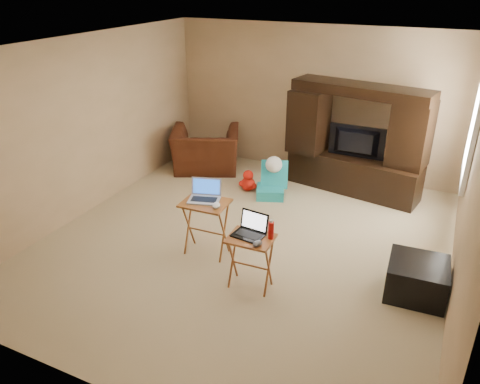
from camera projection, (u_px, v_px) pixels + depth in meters
The scene contains 22 objects.
floor at pixel (246, 240), 6.22m from camera, with size 5.50×5.50×0.00m, color beige.
ceiling at pixel (248, 46), 5.15m from camera, with size 5.50×5.50×0.00m, color silver.
wall_back at pixel (314, 101), 7.94m from camera, with size 5.00×5.00×0.00m, color tan.
wall_front at pixel (92, 270), 3.44m from camera, with size 5.00×5.00×0.00m, color tan.
wall_left at pixel (87, 126), 6.65m from camera, with size 5.50×5.50×0.00m, color tan.
wall_right at pixel (472, 189), 4.72m from camera, with size 5.50×5.50×0.00m, color tan.
window_pane at pixel (475, 132), 5.93m from camera, with size 1.20×1.20×0.00m, color white.
window_frame at pixel (473, 131), 5.94m from camera, with size 0.06×1.14×1.34m, color white.
entertainment_center at pixel (356, 140), 7.29m from camera, with size 2.11×0.53×1.73m, color black.
television at pixel (355, 143), 7.26m from camera, with size 0.88×0.12×0.51m, color black.
recliner at pixel (206, 150), 8.29m from camera, with size 1.15×1.01×0.75m, color #481C0F.
child_rocker at pixel (271, 180), 7.31m from camera, with size 0.42×0.48×0.57m, color teal, non-canonical shape.
plush_toy at pixel (248, 180), 7.58m from camera, with size 0.32×0.27×0.35m, color red, non-canonical shape.
push_toy at pixel (387, 182), 7.40m from camera, with size 0.60×0.43×0.45m, color blue, non-canonical shape.
ottoman at pixel (417, 279), 5.11m from camera, with size 0.63×0.63×0.40m, color black.
tray_table_left at pixel (206, 228), 5.80m from camera, with size 0.55×0.44×0.72m, color #965824.
tray_table_right at pixel (250, 262), 5.19m from camera, with size 0.49×0.39×0.64m, color #975224.
laptop_left at pixel (204, 192), 5.63m from camera, with size 0.38×0.30×0.24m, color #AFB0B4.
laptop_right at pixel (248, 226), 5.03m from camera, with size 0.33×0.28×0.24m, color black.
mouse_left at pixel (216, 205), 5.51m from camera, with size 0.09×0.15×0.06m, color silver.
mouse_right at pixel (257, 244), 4.89m from camera, with size 0.08×0.13×0.05m, color #434348.
water_bottle at pixel (271, 230), 5.00m from camera, with size 0.06×0.06×0.20m, color red.
Camera 1 is at (2.20, -4.88, 3.24)m, focal length 35.00 mm.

